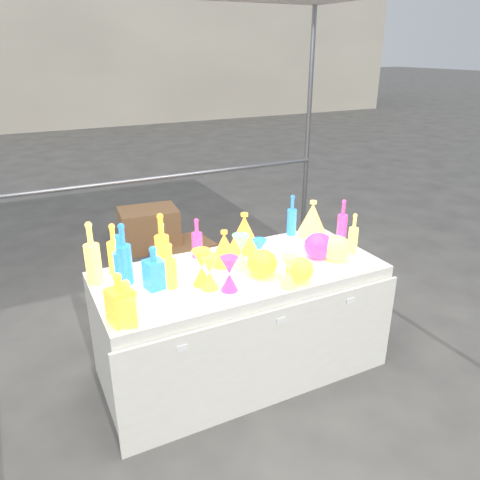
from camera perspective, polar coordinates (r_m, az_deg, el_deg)
name	(u,v)px	position (r m, az deg, el deg)	size (l,w,h in m)	color
ground	(240,367)	(3.35, 0.00, -15.18)	(80.00, 80.00, 0.00)	slate
display_table	(241,321)	(3.13, 0.08, -9.84)	(1.84, 0.83, 0.75)	white
background_building	(158,16)	(17.20, -9.93, 25.33)	(14.00, 6.00, 6.00)	beige
cardboard_box_closed	(149,228)	(5.18, -11.00, 1.39)	(0.61, 0.44, 0.44)	#B07C4F
cardboard_box_flat	(179,246)	(5.16, -7.42, -0.75)	(0.70, 0.50, 0.06)	#B07C4F
bottle_0	(114,249)	(2.94, -15.09, -1.03)	(0.08, 0.08, 0.33)	red
bottle_1	(120,259)	(2.81, -14.45, -2.27)	(0.07, 0.07, 0.31)	#167E37
bottle_2	(162,245)	(2.84, -9.50, -0.57)	(0.09, 0.09, 0.40)	yellow
bottle_3	(197,238)	(3.08, -5.27, 0.24)	(0.07, 0.07, 0.27)	#1A4E98
bottle_4	(92,253)	(2.84, -17.59, -1.54)	(0.09, 0.09, 0.39)	#158978
bottle_5	(163,246)	(2.93, -9.36, -0.78)	(0.07, 0.07, 0.32)	#A4208B
bottle_6	(170,266)	(2.71, -8.48, -3.09)	(0.07, 0.07, 0.28)	red
bottle_7	(124,254)	(2.80, -13.99, -1.62)	(0.09, 0.09, 0.38)	#167E37
decanter_0	(127,302)	(2.41, -13.57, -7.40)	(0.10, 0.10, 0.25)	red
decanter_1	(120,298)	(2.43, -14.47, -6.88)	(0.11, 0.11, 0.28)	yellow
decanter_2	(154,267)	(2.72, -10.43, -3.29)	(0.11, 0.11, 0.26)	#167E37
hourglass_0	(202,267)	(2.74, -4.70, -3.35)	(0.11, 0.11, 0.22)	yellow
hourglass_1	(229,274)	(2.67, -1.31, -4.16)	(0.10, 0.10, 0.21)	#1A4E98
hourglass_2	(289,272)	(2.72, 6.00, -3.84)	(0.10, 0.10, 0.20)	#158978
hourglass_3	(241,252)	(2.93, 0.10, -1.41)	(0.11, 0.11, 0.22)	#A4208B
hourglass_4	(210,272)	(2.69, -3.74, -3.94)	(0.10, 0.10, 0.21)	red
hourglass_5	(259,253)	(2.95, 2.36, -1.64)	(0.09, 0.09, 0.19)	#167E37
globe_0	(300,271)	(2.80, 7.27, -3.79)	(0.17, 0.17, 0.14)	red
globe_1	(337,250)	(3.12, 11.73, -1.15)	(0.18, 0.18, 0.15)	#158978
globe_2	(262,265)	(2.85, 2.72, -3.01)	(0.19, 0.19, 0.15)	yellow
globe_3	(318,247)	(3.13, 9.54, -0.86)	(0.19, 0.19, 0.15)	#1A4E98
lampshade_0	(244,232)	(3.18, 0.53, 1.00)	(0.23, 0.23, 0.27)	#D1E630
lampshade_1	(224,247)	(2.99, -1.93, -0.90)	(0.19, 0.19, 0.23)	#D1E630
lampshade_3	(312,218)	(3.48, 8.82, 2.64)	(0.23, 0.23, 0.27)	#158978
bottle_8	(292,215)	(3.46, 6.36, 3.04)	(0.07, 0.07, 0.31)	#167E37
bottle_10	(342,221)	(3.40, 12.38, 2.31)	(0.07, 0.07, 0.31)	#1A4E98
bottle_11	(353,234)	(3.22, 13.67, 0.77)	(0.06, 0.06, 0.28)	#158978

